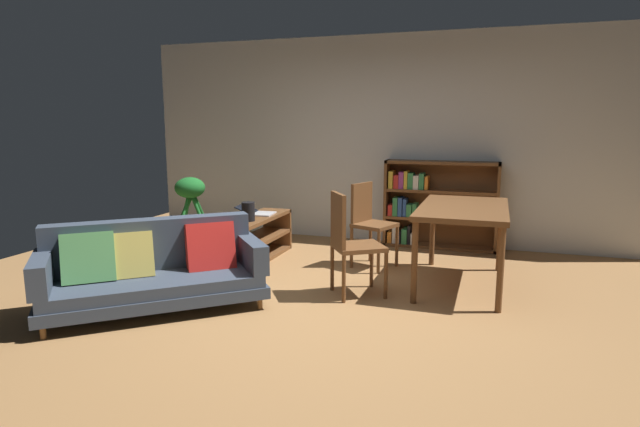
{
  "coord_description": "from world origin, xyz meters",
  "views": [
    {
      "loc": [
        1.38,
        -4.19,
        1.61
      ],
      "look_at": [
        -0.13,
        0.28,
        0.77
      ],
      "focal_mm": 29.42,
      "sensor_mm": 36.0,
      "label": 1
    }
  ],
  "objects": [
    {
      "name": "ground_plane",
      "position": [
        0.0,
        0.0,
        0.0
      ],
      "size": [
        8.16,
        8.16,
        0.0
      ],
      "primitive_type": "plane",
      "color": "#9E7042"
    },
    {
      "name": "dining_table",
      "position": [
        1.1,
        0.98,
        0.71
      ],
      "size": [
        0.82,
        1.44,
        0.79
      ],
      "color": "brown",
      "rests_on": "ground_plane"
    },
    {
      "name": "dining_chair_far",
      "position": [
        0.08,
        1.37,
        0.53
      ],
      "size": [
        0.51,
        0.52,
        0.93
      ],
      "color": "brown",
      "rests_on": "ground_plane"
    },
    {
      "name": "open_laptop",
      "position": [
        -1.29,
        1.4,
        0.53
      ],
      "size": [
        0.46,
        0.33,
        0.1
      ],
      "color": "silver",
      "rests_on": "media_console"
    },
    {
      "name": "back_wall_panel",
      "position": [
        0.0,
        2.7,
        1.35
      ],
      "size": [
        6.8,
        0.1,
        2.7
      ],
      "primitive_type": "cube",
      "color": "silver",
      "rests_on": "ground_plane"
    },
    {
      "name": "potted_floor_plant",
      "position": [
        -2.22,
        1.41,
        0.54
      ],
      "size": [
        0.46,
        0.56,
        0.92
      ],
      "color": "#9E9389",
      "rests_on": "ground_plane"
    },
    {
      "name": "bookshelf",
      "position": [
        0.62,
        2.53,
        0.55
      ],
      "size": [
        1.41,
        0.29,
        1.11
      ],
      "color": "brown",
      "rests_on": "ground_plane"
    },
    {
      "name": "media_console",
      "position": [
        -1.23,
        1.24,
        0.25
      ],
      "size": [
        0.38,
        1.24,
        0.51
      ],
      "color": "brown",
      "rests_on": "ground_plane"
    },
    {
      "name": "desk_speaker",
      "position": [
        -1.2,
        0.98,
        0.61
      ],
      "size": [
        0.15,
        0.15,
        0.21
      ],
      "color": "black",
      "rests_on": "media_console"
    },
    {
      "name": "fabric_couch",
      "position": [
        -1.39,
        -0.52,
        0.35
      ],
      "size": [
        1.86,
        1.75,
        0.75
      ],
      "color": "brown",
      "rests_on": "ground_plane"
    },
    {
      "name": "dining_chair_near",
      "position": [
        0.15,
        0.34,
        0.53
      ],
      "size": [
        0.58,
        0.57,
        0.97
      ],
      "color": "brown",
      "rests_on": "ground_plane"
    }
  ]
}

